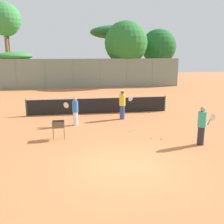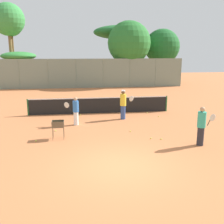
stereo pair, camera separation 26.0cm
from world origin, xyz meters
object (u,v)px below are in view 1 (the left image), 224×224
Objects in this scene: player_red_cap at (202,125)px; parked_car at (34,79)px; player_yellow_shirt at (122,104)px; tennis_net at (98,105)px; player_white_outfit at (75,111)px; ball_cart at (58,126)px.

parked_car is at bearing 106.00° from player_red_cap.
tennis_net is at bearing 114.84° from player_yellow_shirt.
player_white_outfit is 0.38× the size of parked_car.
tennis_net is at bearing 112.54° from player_red_cap.
player_yellow_shirt reaches higher than tennis_net.
tennis_net is 5.51m from ball_cart.
tennis_net is at bearing -105.15° from player_white_outfit.
player_yellow_shirt is (1.30, -1.74, 0.37)m from tennis_net.
player_red_cap is at bearing -74.35° from player_yellow_shirt.
parked_car reaches higher than player_white_outfit.
player_red_cap is 5.60m from player_yellow_shirt.
player_white_outfit is at bearing -173.85° from player_yellow_shirt.
player_red_cap reaches higher than tennis_net.
player_red_cap is 25.51m from parked_car.
player_red_cap is (5.46, -4.03, 0.08)m from player_white_outfit.
tennis_net is 3.11m from player_white_outfit.
player_white_outfit is 0.91× the size of player_red_cap.
player_yellow_shirt is 4.91m from ball_cart.
ball_cart is at bearing -150.73° from player_yellow_shirt.
player_yellow_shirt is (-2.59, 4.96, 0.03)m from player_red_cap.
player_yellow_shirt is 0.42× the size of parked_car.
player_white_outfit is 1.81× the size of ball_cart.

